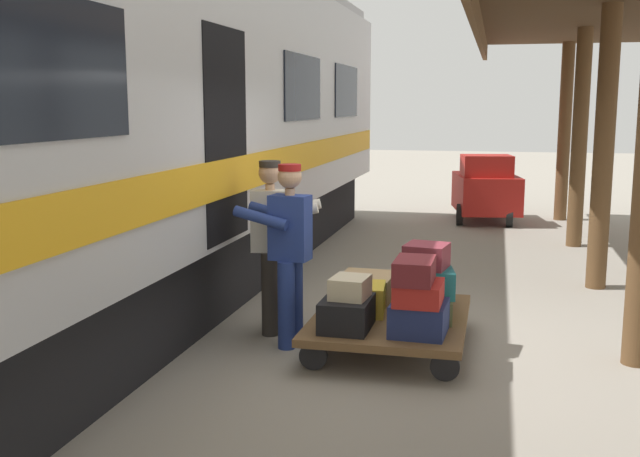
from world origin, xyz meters
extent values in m
plane|color=gray|center=(0.00, 0.00, 0.00)|extent=(60.00, 60.00, 0.00)
cylinder|color=brown|center=(-1.87, -8.47, 1.70)|extent=(0.24, 0.24, 3.40)
cylinder|color=brown|center=(-1.87, -5.65, 1.70)|extent=(0.24, 0.24, 3.40)
cylinder|color=brown|center=(-1.87, -2.82, 1.70)|extent=(0.24, 0.24, 3.40)
cube|color=#B7BABF|center=(3.37, 0.00, 2.35)|extent=(3.00, 16.36, 2.90)
cube|color=black|center=(3.37, 0.00, 0.45)|extent=(2.55, 15.54, 0.90)
cube|color=gold|center=(1.86, 0.00, 1.55)|extent=(0.03, 16.03, 0.36)
cube|color=black|center=(1.86, -5.73, 2.45)|extent=(0.02, 1.80, 0.84)
cube|color=black|center=(1.86, -2.86, 2.45)|extent=(0.02, 1.80, 0.84)
cube|color=black|center=(1.86, 2.86, 2.45)|extent=(0.02, 1.80, 0.84)
cube|color=black|center=(1.92, 0.00, 1.95)|extent=(0.12, 1.10, 2.00)
cube|color=brown|center=(0.28, 0.05, 0.28)|extent=(1.39, 1.84, 0.07)
cylinder|color=black|center=(-0.28, 0.79, 0.12)|extent=(0.24, 0.05, 0.24)
cylinder|color=black|center=(0.83, 0.79, 0.12)|extent=(0.24, 0.05, 0.24)
cylinder|color=black|center=(-0.28, -0.68, 0.12)|extent=(0.24, 0.05, 0.24)
cylinder|color=black|center=(0.83, -0.68, 0.12)|extent=(0.24, 0.05, 0.24)
cube|color=#4C515B|center=(-0.03, -0.45, 0.46)|extent=(0.41, 0.47, 0.29)
cube|color=black|center=(0.59, 0.56, 0.45)|extent=(0.42, 0.56, 0.27)
cube|color=navy|center=(-0.03, 0.56, 0.45)|extent=(0.48, 0.52, 0.27)
cube|color=brown|center=(-0.03, 0.05, 0.41)|extent=(0.54, 0.61, 0.21)
cube|color=tan|center=(0.59, -0.45, 0.44)|extent=(0.53, 0.59, 0.25)
cube|color=gold|center=(0.59, 0.05, 0.45)|extent=(0.55, 0.50, 0.27)
cube|color=#1E666B|center=(-0.06, 0.05, 0.64)|extent=(0.50, 0.50, 0.25)
cube|color=#AD231E|center=(-0.03, 0.60, 0.68)|extent=(0.40, 0.48, 0.18)
cube|color=maroon|center=(-0.04, 0.02, 0.88)|extent=(0.42, 0.42, 0.22)
cube|color=beige|center=(0.57, 0.53, 0.67)|extent=(0.33, 0.39, 0.19)
cube|color=maroon|center=(0.01, 0.61, 0.87)|extent=(0.32, 0.49, 0.20)
cylinder|color=navy|center=(1.19, 0.09, 0.41)|extent=(0.16, 0.16, 0.82)
cylinder|color=navy|center=(1.21, 0.29, 0.41)|extent=(0.16, 0.16, 0.82)
cube|color=navy|center=(1.20, 0.19, 1.12)|extent=(0.38, 0.26, 0.60)
cylinder|color=tan|center=(1.20, 0.19, 1.45)|extent=(0.09, 0.09, 0.06)
sphere|color=tan|center=(1.20, 0.19, 1.59)|extent=(0.22, 0.22, 0.22)
cylinder|color=#A51919|center=(1.20, 0.19, 1.67)|extent=(0.21, 0.21, 0.06)
cylinder|color=navy|center=(1.40, 0.01, 1.22)|extent=(0.54, 0.16, 0.21)
cylinder|color=navy|center=(1.44, 0.33, 1.22)|extent=(0.54, 0.16, 0.21)
cylinder|color=#332D28|center=(1.48, -0.06, 0.41)|extent=(0.16, 0.16, 0.82)
cylinder|color=#332D28|center=(1.51, -0.25, 0.41)|extent=(0.16, 0.16, 0.82)
cube|color=silver|center=(1.50, -0.16, 1.12)|extent=(0.39, 0.27, 0.60)
cylinder|color=tan|center=(1.50, -0.16, 1.45)|extent=(0.09, 0.09, 0.06)
sphere|color=tan|center=(1.50, -0.16, 1.59)|extent=(0.22, 0.22, 0.22)
cylinder|color=#332D28|center=(1.50, -0.16, 1.67)|extent=(0.21, 0.21, 0.06)
cylinder|color=silver|center=(1.25, -0.03, 1.22)|extent=(0.54, 0.18, 0.21)
cylinder|color=silver|center=(1.30, -0.35, 1.22)|extent=(0.54, 0.18, 0.21)
cube|color=#B21E19|center=(-0.44, -7.93, 0.55)|extent=(1.39, 1.87, 0.70)
cube|color=#B21E19|center=(-0.44, -7.58, 1.05)|extent=(1.01, 0.85, 0.50)
cylinder|color=black|center=(-0.89, -7.33, 0.20)|extent=(0.12, 0.40, 0.40)
cylinder|color=black|center=(0.01, -7.33, 0.20)|extent=(0.12, 0.40, 0.40)
cylinder|color=black|center=(-0.89, -8.53, 0.20)|extent=(0.12, 0.40, 0.40)
cylinder|color=black|center=(0.01, -8.53, 0.20)|extent=(0.12, 0.40, 0.40)
camera|label=1|loc=(-0.63, 6.71, 2.24)|focal=41.95mm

